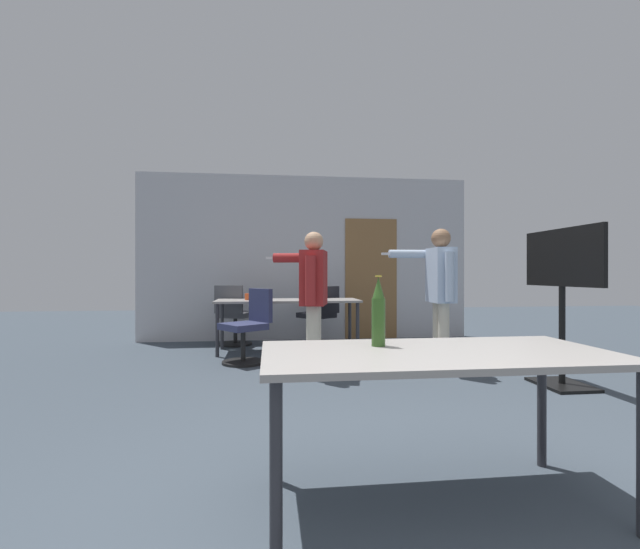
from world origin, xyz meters
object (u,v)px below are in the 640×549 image
object	(u,v)px
office_chair_near_pushed	(233,317)
person_far_watching	(313,289)
drink_cup	(247,297)
tv_screen	(562,288)
beer_bottle	(378,313)
person_right_polo	(440,285)
office_chair_side_rolled	(320,317)
office_chair_mid_tucked	(248,328)

from	to	relation	value
office_chair_near_pushed	person_far_watching	bearing A→B (deg)	-44.65
office_chair_near_pushed	drink_cup	bearing A→B (deg)	-49.84
tv_screen	office_chair_near_pushed	xyz separation A→B (m)	(-3.41, 2.80, -0.53)
person_far_watching	tv_screen	bearing A→B (deg)	-95.60
person_far_watching	beer_bottle	world-z (taller)	person_far_watching
person_right_polo	office_chair_side_rolled	world-z (taller)	person_right_polo
office_chair_side_rolled	drink_cup	bearing A→B (deg)	169.11
drink_cup	person_far_watching	bearing A→B (deg)	-60.60
tv_screen	drink_cup	bearing A→B (deg)	-124.84
person_far_watching	office_chair_near_pushed	xyz separation A→B (m)	(-1.03, 1.99, -0.50)
person_right_polo	beer_bottle	distance (m)	2.86
office_chair_side_rolled	tv_screen	bearing A→B (deg)	-90.63
beer_bottle	drink_cup	xyz separation A→B (m)	(-0.86, 3.97, -0.12)
tv_screen	office_chair_mid_tucked	xyz separation A→B (m)	(-3.12, 1.51, -0.54)
office_chair_near_pushed	office_chair_mid_tucked	world-z (taller)	office_chair_near_pushed
office_chair_near_pushed	office_chair_mid_tucked	xyz separation A→B (m)	(0.29, -1.30, -0.01)
drink_cup	office_chair_side_rolled	bearing A→B (deg)	26.72
person_right_polo	drink_cup	size ratio (longest dim) A/B	17.62
office_chair_mid_tucked	beer_bottle	bearing A→B (deg)	157.33
office_chair_mid_tucked	drink_cup	bearing A→B (deg)	-32.79
office_chair_near_pushed	tv_screen	bearing A→B (deg)	-21.36
person_right_polo	tv_screen	bearing A→B (deg)	-126.31
office_chair_mid_tucked	drink_cup	world-z (taller)	office_chair_mid_tucked
person_far_watching	office_chair_mid_tucked	distance (m)	1.13
person_far_watching	drink_cup	xyz separation A→B (m)	(-0.78, 1.39, -0.15)
tv_screen	office_chair_side_rolled	world-z (taller)	tv_screen
office_chair_near_pushed	beer_bottle	size ratio (longest dim) A/B	2.60
office_chair_side_rolled	drink_cup	world-z (taller)	office_chair_side_rolled
office_chair_near_pushed	drink_cup	size ratio (longest dim) A/B	10.17
person_far_watching	drink_cup	world-z (taller)	person_far_watching
office_chair_mid_tucked	beer_bottle	distance (m)	3.41
drink_cup	tv_screen	bearing A→B (deg)	-34.84
office_chair_side_rolled	office_chair_mid_tucked	bearing A→B (deg)	-167.55
tv_screen	beer_bottle	distance (m)	2.91
person_far_watching	person_right_polo	xyz separation A→B (m)	(1.44, -0.07, 0.04)
tv_screen	office_chair_near_pushed	bearing A→B (deg)	-129.40
person_right_polo	drink_cup	distance (m)	2.66
person_right_polo	drink_cup	world-z (taller)	person_right_polo
beer_bottle	person_far_watching	bearing A→B (deg)	91.64
office_chair_side_rolled	office_chair_mid_tucked	size ratio (longest dim) A/B	1.00
tv_screen	person_far_watching	xyz separation A→B (m)	(-2.39, 0.82, -0.03)
person_far_watching	person_right_polo	distance (m)	1.44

